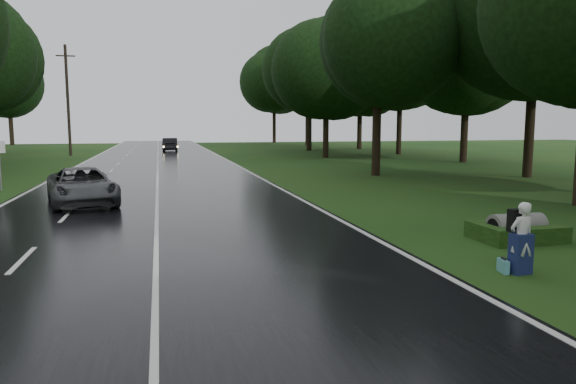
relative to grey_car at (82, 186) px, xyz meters
name	(u,v)px	position (x,y,z in m)	size (l,w,h in m)	color
ground	(156,277)	(2.81, -10.64, -0.75)	(160.00, 160.00, 0.00)	#1F3F12
road	(157,179)	(2.81, 9.36, -0.73)	(12.00, 140.00, 0.04)	black
lane_center	(157,178)	(2.81, 9.36, -0.71)	(0.12, 140.00, 0.01)	silver
grey_car	(82,186)	(0.00, 0.00, 0.00)	(2.36, 5.12, 1.42)	#424547
far_car	(170,145)	(4.20, 40.34, 0.05)	(1.61, 4.61, 1.52)	black
hitchhiker	(521,240)	(10.31, -12.21, -0.04)	(0.59, 0.54, 1.54)	silver
suitcase	(503,266)	(10.01, -12.08, -0.61)	(0.12, 0.40, 0.28)	#559AA7
culvert	(516,240)	(12.37, -9.38, -0.75)	(0.73, 0.73, 1.47)	slate
utility_pole_far	(71,156)	(-5.69, 34.89, -0.75)	(1.80, 0.28, 10.86)	black
road_sign_b	(2,191)	(-4.39, 5.74, -0.75)	(0.56, 0.10, 2.35)	white
tree_right_d	(376,175)	(15.91, 8.54, -0.75)	(9.60, 9.60, 15.00)	black
tree_right_e	(326,158)	(18.10, 25.46, -0.75)	(9.00, 9.00, 14.06)	black
tree_right_f	(309,151)	(20.24, 38.57, -0.75)	(10.81, 10.81, 16.88)	black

